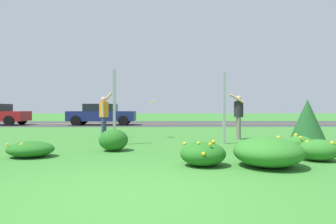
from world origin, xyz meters
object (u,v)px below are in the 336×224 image
object	(u,v)px
sign_post_near_path	(114,107)
person_catcher_dark_shirt	(238,113)
sign_post_by_roadside	(224,108)
person_thrower_orange_shirt	(104,113)
frisbee_lime	(153,102)
car_navy_center_left	(102,114)

from	to	relation	value
sign_post_near_path	person_catcher_dark_shirt	xyz separation A→B (m)	(4.25, 1.61, -0.20)
sign_post_by_roadside	person_thrower_orange_shirt	world-z (taller)	sign_post_by_roadside
sign_post_near_path	person_thrower_orange_shirt	world-z (taller)	sign_post_near_path
person_thrower_orange_shirt	person_catcher_dark_shirt	bearing A→B (deg)	-5.27
person_catcher_dark_shirt	person_thrower_orange_shirt	bearing A→B (deg)	174.73
person_thrower_orange_shirt	frisbee_lime	world-z (taller)	person_thrower_orange_shirt
sign_post_near_path	frisbee_lime	xyz separation A→B (m)	(1.13, 2.09, 0.23)
person_thrower_orange_shirt	person_catcher_dark_shirt	distance (m)	4.98
person_thrower_orange_shirt	car_navy_center_left	distance (m)	9.40
person_catcher_dark_shirt	frisbee_lime	xyz separation A→B (m)	(-3.12, 0.48, 0.43)
sign_post_by_roadside	frisbee_lime	distance (m)	2.96
frisbee_lime	car_navy_center_left	world-z (taller)	car_navy_center_left
sign_post_by_roadside	car_navy_center_left	xyz separation A→B (m)	(-6.06, 11.03, -0.39)
sign_post_near_path	person_thrower_orange_shirt	bearing A→B (deg)	109.05
person_catcher_dark_shirt	car_navy_center_left	bearing A→B (deg)	125.49
sign_post_by_roadside	sign_post_near_path	bearing A→B (deg)	-176.16
car_navy_center_left	frisbee_lime	bearing A→B (deg)	-67.66
car_navy_center_left	sign_post_near_path	bearing A→B (deg)	-76.84
person_catcher_dark_shirt	sign_post_near_path	bearing A→B (deg)	-159.28
sign_post_near_path	car_navy_center_left	size ratio (longest dim) A/B	0.51
car_navy_center_left	person_thrower_orange_shirt	bearing A→B (deg)	-78.21
sign_post_by_roadside	frisbee_lime	bearing A→B (deg)	140.93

